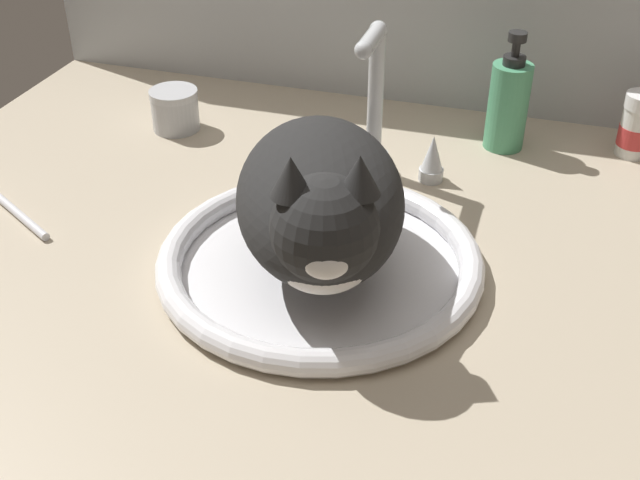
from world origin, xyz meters
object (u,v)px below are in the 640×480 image
object	(u,v)px
sink_basin	(320,261)
soap_pump_bottle	(508,104)
faucet	(373,121)
cat	(321,203)
toothbrush	(8,205)
pill_bottle	(637,127)
metal_jar	(175,110)

from	to	relation	value
sink_basin	soap_pump_bottle	distance (cm)	39.19
faucet	cat	distance (cm)	24.59
faucet	cat	xyz separation A→B (cm)	(0.64, -24.48, 2.19)
sink_basin	toothbrush	bearing A→B (deg)	178.81
cat	pill_bottle	size ratio (longest dim) A/B	4.29
sink_basin	cat	world-z (taller)	cat
soap_pump_bottle	metal_jar	distance (cm)	46.67
soap_pump_bottle	pill_bottle	bearing A→B (deg)	9.39
sink_basin	soap_pump_bottle	bearing A→B (deg)	66.43
soap_pump_bottle	toothbrush	world-z (taller)	soap_pump_bottle
cat	soap_pump_bottle	distance (cm)	40.43
faucet	toothbrush	distance (cm)	46.17
faucet	soap_pump_bottle	bearing A→B (deg)	39.83
sink_basin	pill_bottle	xyz separation A→B (cm)	(32.63, 38.44, 2.86)
faucet	cat	world-z (taller)	faucet
cat	soap_pump_bottle	world-z (taller)	cat
sink_basin	toothbrush	distance (cm)	40.11
pill_bottle	metal_jar	bearing A→B (deg)	-169.79
faucet	pill_bottle	bearing A→B (deg)	25.81
sink_basin	metal_jar	xyz separation A→B (cm)	(-30.23, 27.12, 1.75)
metal_jar	toothbrush	size ratio (longest dim) A/B	0.42
sink_basin	soap_pump_bottle	world-z (taller)	soap_pump_bottle
toothbrush	cat	bearing A→B (deg)	-3.73
soap_pump_bottle	pill_bottle	distance (cm)	17.48
metal_jar	toothbrush	distance (cm)	28.18
soap_pump_bottle	toothbrush	distance (cm)	65.86
soap_pump_bottle	pill_bottle	size ratio (longest dim) A/B	1.86
cat	metal_jar	bearing A→B (deg)	136.85
faucet	metal_jar	xyz separation A→B (cm)	(-30.23, 4.46, -4.58)
cat	metal_jar	distance (cm)	42.86
sink_basin	faucet	bearing A→B (deg)	90.00
sink_basin	metal_jar	bearing A→B (deg)	138.10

